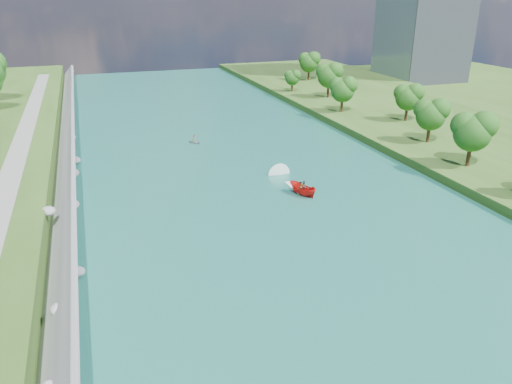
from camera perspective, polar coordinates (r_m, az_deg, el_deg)
name	(u,v)px	position (r m, az deg, el deg)	size (l,w,h in m)	color
ground	(307,250)	(56.64, 5.87, -6.57)	(260.00, 260.00, 0.00)	#2D5119
river_water	(251,188)	(73.50, -0.58, 0.52)	(55.00, 240.00, 0.10)	#1A6351
riprap_bank	(63,202)	(68.84, -21.16, -1.03)	(4.57, 236.00, 4.05)	slate
riverside_path	(5,192)	(69.89, -26.77, -0.04)	(3.00, 200.00, 0.10)	gray
trees_east	(395,103)	(105.09, 15.59, 9.75)	(16.79, 139.12, 10.31)	#1B4813
motorboat	(299,187)	(71.77, 4.93, 0.61)	(3.60, 19.26, 2.16)	red
raft	(195,141)	(95.97, -7.03, 5.79)	(2.95, 3.14, 1.52)	gray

